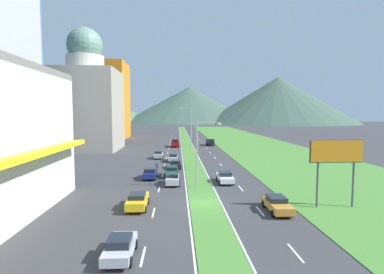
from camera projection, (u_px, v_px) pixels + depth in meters
name	position (u px, v px, depth m)	size (l,w,h in m)	color
ground_plane	(205.00, 204.00, 31.25)	(600.00, 600.00, 0.00)	#38383A
grass_median	(187.00, 144.00, 90.99)	(3.20, 240.00, 0.06)	#477F33
grass_verge_right	(254.00, 144.00, 91.99)	(24.00, 240.00, 0.06)	#477F33
lane_dash_left_1	(143.00, 256.00, 19.77)	(0.16, 2.80, 0.01)	silver
lane_dash_left_2	(153.00, 213.00, 28.47)	(0.16, 2.80, 0.01)	silver
lane_dash_left_3	(159.00, 189.00, 37.16)	(0.16, 2.80, 0.01)	silver
lane_dash_left_4	(162.00, 175.00, 45.85)	(0.16, 2.80, 0.01)	silver
lane_dash_left_5	(165.00, 165.00, 54.54)	(0.16, 2.80, 0.01)	silver
lane_dash_left_6	(167.00, 158.00, 63.23)	(0.16, 2.80, 0.01)	silver
lane_dash_left_7	(168.00, 153.00, 71.93)	(0.16, 2.80, 0.01)	silver
lane_dash_left_8	(169.00, 148.00, 80.62)	(0.16, 2.80, 0.01)	silver
lane_dash_left_9	(170.00, 145.00, 89.31)	(0.16, 2.80, 0.01)	silver
lane_dash_left_10	(170.00, 142.00, 98.00)	(0.16, 2.80, 0.01)	silver
lane_dash_left_11	(171.00, 140.00, 106.70)	(0.16, 2.80, 0.01)	silver
lane_dash_left_12	(171.00, 138.00, 115.39)	(0.16, 2.80, 0.01)	silver
lane_dash_left_13	(172.00, 136.00, 124.08)	(0.16, 2.80, 0.01)	silver
lane_dash_left_14	(172.00, 135.00, 132.77)	(0.16, 2.80, 0.01)	silver
lane_dash_right_1	(295.00, 253.00, 20.27)	(0.16, 2.80, 0.01)	silver
lane_dash_right_2	(260.00, 211.00, 28.96)	(0.16, 2.80, 0.01)	silver
lane_dash_right_3	(241.00, 188.00, 37.66)	(0.16, 2.80, 0.01)	silver
lane_dash_right_4	(229.00, 174.00, 46.35)	(0.16, 2.80, 0.01)	silver
lane_dash_right_5	(221.00, 165.00, 55.04)	(0.16, 2.80, 0.01)	silver
lane_dash_right_6	(215.00, 158.00, 63.73)	(0.16, 2.80, 0.01)	silver
lane_dash_right_7	(210.00, 152.00, 72.42)	(0.16, 2.80, 0.01)	silver
lane_dash_right_8	(207.00, 148.00, 81.12)	(0.16, 2.80, 0.01)	silver
lane_dash_right_9	(204.00, 145.00, 89.81)	(0.16, 2.80, 0.01)	silver
lane_dash_right_10	(202.00, 142.00, 98.50)	(0.16, 2.80, 0.01)	silver
lane_dash_right_11	(200.00, 140.00, 107.19)	(0.16, 2.80, 0.01)	silver
lane_dash_right_12	(198.00, 138.00, 115.88)	(0.16, 2.80, 0.01)	silver
lane_dash_right_13	(196.00, 136.00, 124.58)	(0.16, 2.80, 0.01)	silver
lane_dash_right_14	(195.00, 135.00, 133.27)	(0.16, 2.80, 0.01)	silver
edge_line_median_left	(181.00, 144.00, 90.90)	(0.16, 240.00, 0.01)	silver
edge_line_median_right	(192.00, 144.00, 91.08)	(0.16, 240.00, 0.01)	silver
domed_building	(86.00, 101.00, 76.34)	(16.14, 16.14, 30.72)	#9E9384
midrise_colored	(103.00, 101.00, 112.99)	(17.29, 17.29, 28.15)	orange
hill_far_left	(89.00, 105.00, 315.72)	(132.19, 132.19, 36.57)	#47664C
hill_far_center	(189.00, 105.00, 318.57)	(140.21, 140.21, 37.23)	#3D5647
hill_far_right	(278.00, 100.00, 288.08)	(145.83, 145.83, 44.00)	#3D5647
street_lamp_near	(200.00, 149.00, 37.74)	(3.24, 0.41, 8.38)	#99999E
street_lamp_mid	(190.00, 127.00, 69.40)	(2.78, 0.44, 10.84)	#99999E
billboard_roadside	(337.00, 155.00, 29.63)	(5.40, 0.28, 6.80)	#4C4C51
car_0	(277.00, 204.00, 28.80)	(1.97, 4.77, 1.44)	#C6842D
car_1	(172.00, 171.00, 44.74)	(1.94, 4.39, 1.57)	#0C5128
car_2	(225.00, 177.00, 40.85)	(2.02, 4.59, 1.45)	silver
car_3	(158.00, 155.00, 62.63)	(1.86, 4.03, 1.59)	#B2B2B7
car_4	(120.00, 247.00, 19.52)	(1.86, 4.08, 1.43)	#B2B2B7
car_5	(138.00, 200.00, 29.77)	(1.97, 4.50, 1.52)	yellow
car_6	(150.00, 173.00, 43.31)	(1.96, 4.10, 1.52)	navy
car_7	(173.00, 179.00, 39.61)	(1.87, 4.09, 1.51)	#B2B2B7
car_8	(175.00, 164.00, 51.79)	(1.94, 4.77, 1.35)	black
car_9	(173.00, 157.00, 58.88)	(1.93, 4.57, 1.52)	#B2B2B7
pickup_truck_0	(175.00, 143.00, 84.72)	(2.18, 5.40, 2.00)	maroon
pickup_truck_1	(210.00, 142.00, 88.25)	(2.18, 5.40, 2.00)	black
motorcycle_rider	(157.00, 168.00, 47.24)	(0.36, 2.00, 1.80)	black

